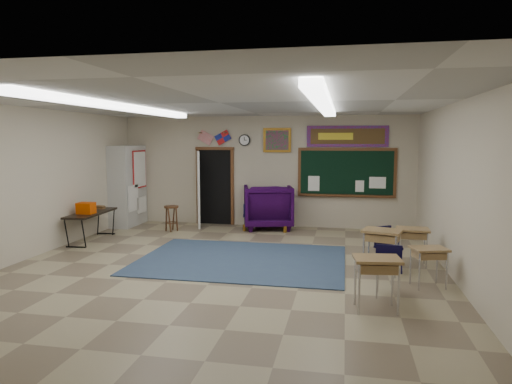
% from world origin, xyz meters
% --- Properties ---
extents(floor, '(9.00, 9.00, 0.00)m').
position_xyz_m(floor, '(0.00, 0.00, 0.00)').
color(floor, gray).
rests_on(floor, ground).
extents(back_wall, '(8.00, 0.04, 3.00)m').
position_xyz_m(back_wall, '(0.00, 4.50, 1.50)').
color(back_wall, '#BAB097').
rests_on(back_wall, floor).
extents(front_wall, '(8.00, 0.04, 3.00)m').
position_xyz_m(front_wall, '(0.00, -4.50, 1.50)').
color(front_wall, '#BAB097').
rests_on(front_wall, floor).
extents(left_wall, '(0.04, 9.00, 3.00)m').
position_xyz_m(left_wall, '(-4.00, 0.00, 1.50)').
color(left_wall, '#BAB097').
rests_on(left_wall, floor).
extents(right_wall, '(0.04, 9.00, 3.00)m').
position_xyz_m(right_wall, '(4.00, 0.00, 1.50)').
color(right_wall, '#BAB097').
rests_on(right_wall, floor).
extents(ceiling, '(8.00, 9.00, 0.04)m').
position_xyz_m(ceiling, '(0.00, 0.00, 3.00)').
color(ceiling, silver).
rests_on(ceiling, back_wall).
extents(area_rug, '(4.00, 3.00, 0.02)m').
position_xyz_m(area_rug, '(0.20, 0.80, 0.01)').
color(area_rug, '#2D4156').
rests_on(area_rug, floor).
extents(fluorescent_strips, '(3.86, 6.00, 0.10)m').
position_xyz_m(fluorescent_strips, '(0.00, 0.00, 2.94)').
color(fluorescent_strips, white).
rests_on(fluorescent_strips, ceiling).
extents(doorway, '(1.10, 0.89, 2.16)m').
position_xyz_m(doorway, '(-1.50, 4.35, 1.06)').
color(doorway, black).
rests_on(doorway, back_wall).
extents(chalkboard, '(2.55, 0.14, 1.30)m').
position_xyz_m(chalkboard, '(2.20, 4.46, 1.46)').
color(chalkboard, brown).
rests_on(chalkboard, back_wall).
extents(bulletin_board, '(2.10, 0.05, 0.55)m').
position_xyz_m(bulletin_board, '(2.20, 4.47, 2.45)').
color(bulletin_board, '#B40F20').
rests_on(bulletin_board, back_wall).
extents(framed_art_print, '(0.75, 0.05, 0.65)m').
position_xyz_m(framed_art_print, '(0.35, 4.47, 2.35)').
color(framed_art_print, '#8D5F1B').
rests_on(framed_art_print, back_wall).
extents(wall_clock, '(0.32, 0.05, 0.32)m').
position_xyz_m(wall_clock, '(-0.55, 4.47, 2.35)').
color(wall_clock, black).
rests_on(wall_clock, back_wall).
extents(wall_flags, '(1.16, 0.06, 0.70)m').
position_xyz_m(wall_flags, '(-1.40, 4.44, 2.48)').
color(wall_flags, red).
rests_on(wall_flags, back_wall).
extents(storage_cabinet, '(0.59, 1.25, 2.20)m').
position_xyz_m(storage_cabinet, '(-3.71, 3.85, 1.10)').
color(storage_cabinet, '#B4B4AF').
rests_on(storage_cabinet, floor).
extents(wingback_armchair, '(1.52, 1.55, 1.17)m').
position_xyz_m(wingback_armchair, '(0.16, 4.15, 0.59)').
color(wingback_armchair, black).
rests_on(wingback_armchair, floor).
extents(student_chair_reading, '(0.42, 0.42, 0.70)m').
position_xyz_m(student_chair_reading, '(-0.29, 3.88, 0.35)').
color(student_chair_reading, black).
rests_on(student_chair_reading, floor).
extents(student_chair_desk_a, '(0.46, 0.46, 0.83)m').
position_xyz_m(student_chair_desk_a, '(2.84, -0.81, 0.42)').
color(student_chair_desk_a, black).
rests_on(student_chair_desk_a, floor).
extents(student_chair_desk_b, '(0.54, 0.54, 0.78)m').
position_xyz_m(student_chair_desk_b, '(2.97, 0.65, 0.39)').
color(student_chair_desk_b, black).
rests_on(student_chair_desk_b, floor).
extents(student_desk_front_left, '(0.76, 0.65, 0.78)m').
position_xyz_m(student_desk_front_left, '(2.84, 0.43, 0.44)').
color(student_desk_front_left, '#A2814B').
rests_on(student_desk_front_left, floor).
extents(student_desk_front_right, '(0.62, 0.47, 0.71)m').
position_xyz_m(student_desk_front_right, '(3.43, 1.05, 0.40)').
color(student_desk_front_right, '#A2814B').
rests_on(student_desk_front_right, floor).
extents(student_desk_back_left, '(0.68, 0.54, 0.75)m').
position_xyz_m(student_desk_back_left, '(2.62, -1.44, 0.42)').
color(student_desk_back_left, '#A2814B').
rests_on(student_desk_back_left, floor).
extents(student_desk_back_right, '(0.63, 0.54, 0.65)m').
position_xyz_m(student_desk_back_right, '(3.51, -0.23, 0.36)').
color(student_desk_back_right, '#A2814B').
rests_on(student_desk_back_right, floor).
extents(folding_table, '(0.64, 1.67, 0.93)m').
position_xyz_m(folding_table, '(-3.65, 1.83, 0.37)').
color(folding_table, black).
rests_on(folding_table, floor).
extents(wooden_stool, '(0.37, 0.37, 0.66)m').
position_xyz_m(wooden_stool, '(-2.23, 3.26, 0.34)').
color(wooden_stool, '#522A18').
rests_on(wooden_stool, floor).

